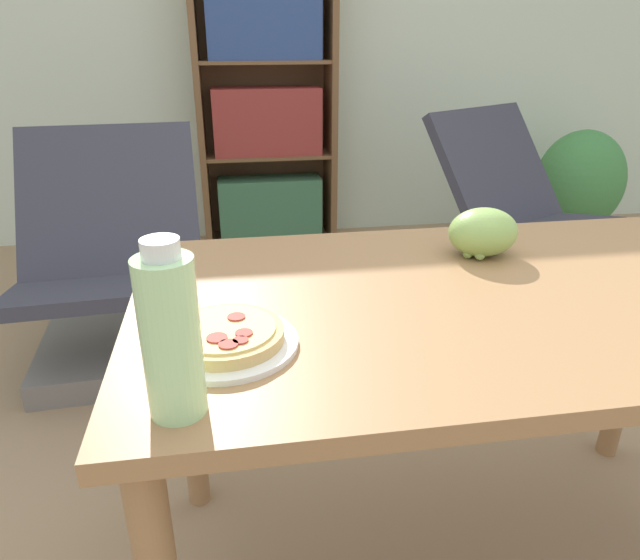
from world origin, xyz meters
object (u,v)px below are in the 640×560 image
at_px(lounge_chair_near, 116,292).
at_px(potted_plant_floor, 579,187).
at_px(pizza_on_plate, 226,338).
at_px(grape_bunch, 483,232).
at_px(drink_bottle, 171,335).
at_px(lounge_chair_far, 517,239).
at_px(bookshelf, 267,117).

bearing_deg(lounge_chair_near, potted_plant_floor, 17.32).
xyz_separation_m(pizza_on_plate, grape_bunch, (0.57, 0.32, 0.04)).
distance_m(drink_bottle, lounge_chair_far, 2.39).
distance_m(drink_bottle, bookshelf, 2.80).
relative_size(grape_bunch, lounge_chair_far, 0.16).
bearing_deg(pizza_on_plate, bookshelf, 84.35).
xyz_separation_m(drink_bottle, potted_plant_floor, (2.17, 2.44, -0.52)).
bearing_deg(drink_bottle, potted_plant_floor, 48.33).
xyz_separation_m(grape_bunch, lounge_chair_far, (0.82, 1.32, -0.53)).
bearing_deg(lounge_chair_near, bookshelf, 58.21).
relative_size(pizza_on_plate, bookshelf, 0.15).
xyz_separation_m(drink_bottle, bookshelf, (0.32, 2.78, -0.11)).
height_order(drink_bottle, lounge_chair_far, drink_bottle).
distance_m(grape_bunch, bookshelf, 2.32).
distance_m(grape_bunch, drink_bottle, 0.80).
height_order(grape_bunch, lounge_chair_far, lounge_chair_far).
relative_size(lounge_chair_near, potted_plant_floor, 1.26).
xyz_separation_m(lounge_chair_near, potted_plant_floor, (2.55, 0.97, 0.07)).
xyz_separation_m(pizza_on_plate, lounge_chair_far, (1.40, 1.64, -0.49)).
height_order(lounge_chair_far, potted_plant_floor, lounge_chair_far).
bearing_deg(pizza_on_plate, potted_plant_floor, 47.22).
xyz_separation_m(grape_bunch, bookshelf, (-0.32, 2.29, -0.05)).
distance_m(lounge_chair_near, bookshelf, 1.56).
distance_m(pizza_on_plate, grape_bunch, 0.66).
bearing_deg(lounge_chair_far, drink_bottle, -158.06).
xyz_separation_m(lounge_chair_near, lounge_chair_far, (1.84, 0.33, 0.00)).
xyz_separation_m(bookshelf, potted_plant_floor, (1.85, -0.34, -0.40)).
distance_m(lounge_chair_near, lounge_chair_far, 1.87).
relative_size(pizza_on_plate, drink_bottle, 0.96).
relative_size(drink_bottle, lounge_chair_far, 0.25).
relative_size(pizza_on_plate, potted_plant_floor, 0.34).
bearing_deg(grape_bunch, pizza_on_plate, -150.90).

